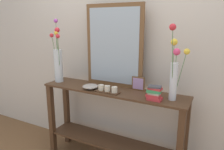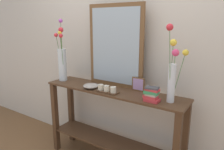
{
  "view_description": "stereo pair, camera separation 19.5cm",
  "coord_description": "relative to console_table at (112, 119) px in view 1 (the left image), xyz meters",
  "views": [
    {
      "loc": [
        0.97,
        -1.82,
        1.52
      ],
      "look_at": [
        0.0,
        0.0,
        1.01
      ],
      "focal_mm": 34.23,
      "sensor_mm": 36.0,
      "label": 1
    },
    {
      "loc": [
        1.14,
        -1.72,
        1.52
      ],
      "look_at": [
        0.0,
        0.0,
        1.01
      ],
      "focal_mm": 34.23,
      "sensor_mm": 36.0,
      "label": 2
    }
  ],
  "objects": [
    {
      "name": "mirror_leaning",
      "position": [
        -0.05,
        0.14,
        0.75
      ],
      "size": [
        0.64,
        0.03,
        0.85
      ],
      "color": "brown",
      "rests_on": "console_table"
    },
    {
      "name": "console_table",
      "position": [
        0.0,
        0.0,
        0.0
      ],
      "size": [
        1.52,
        0.34,
        0.86
      ],
      "color": "#472D1C",
      "rests_on": "ground"
    },
    {
      "name": "wall_back",
      "position": [
        0.0,
        0.29,
        0.82
      ],
      "size": [
        6.4,
        0.08,
        2.7
      ],
      "primitive_type": "cube",
      "color": "beige",
      "rests_on": "ground"
    },
    {
      "name": "book_stack",
      "position": [
        0.46,
        -0.09,
        0.39
      ],
      "size": [
        0.14,
        0.09,
        0.13
      ],
      "color": "#C63338",
      "rests_on": "console_table"
    },
    {
      "name": "picture_frame_small",
      "position": [
        0.24,
        0.11,
        0.4
      ],
      "size": [
        0.13,
        0.01,
        0.14
      ],
      "color": "brown",
      "rests_on": "console_table"
    },
    {
      "name": "tall_vase_left",
      "position": [
        -0.68,
        -0.02,
        0.57
      ],
      "size": [
        0.21,
        0.21,
        0.7
      ],
      "color": "silver",
      "rests_on": "console_table"
    },
    {
      "name": "decorative_bowl",
      "position": [
        -0.21,
        -0.08,
        0.35
      ],
      "size": [
        0.16,
        0.16,
        0.05
      ],
      "color": "#9E9389",
      "rests_on": "console_table"
    },
    {
      "name": "vase_right",
      "position": [
        0.6,
        0.0,
        0.6
      ],
      "size": [
        0.17,
        0.21,
        0.65
      ],
      "color": "silver",
      "rests_on": "console_table"
    },
    {
      "name": "candle_tray",
      "position": [
        0.0,
        -0.1,
        0.35
      ],
      "size": [
        0.24,
        0.09,
        0.07
      ],
      "color": "#472D1C",
      "rests_on": "console_table"
    }
  ]
}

